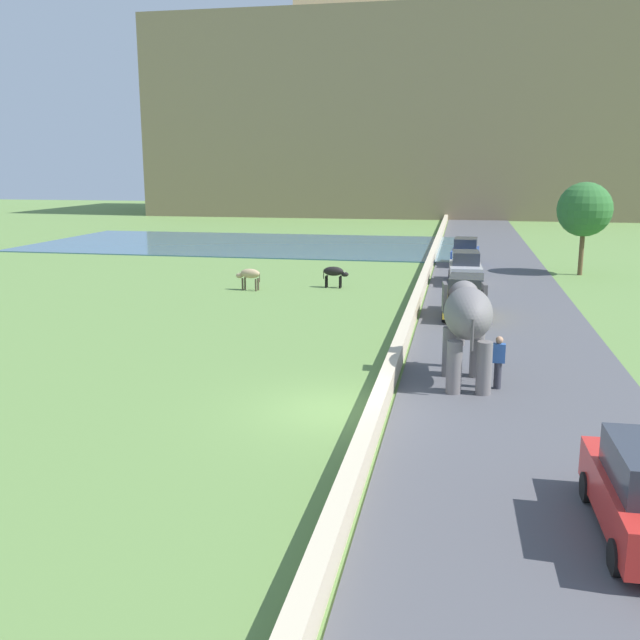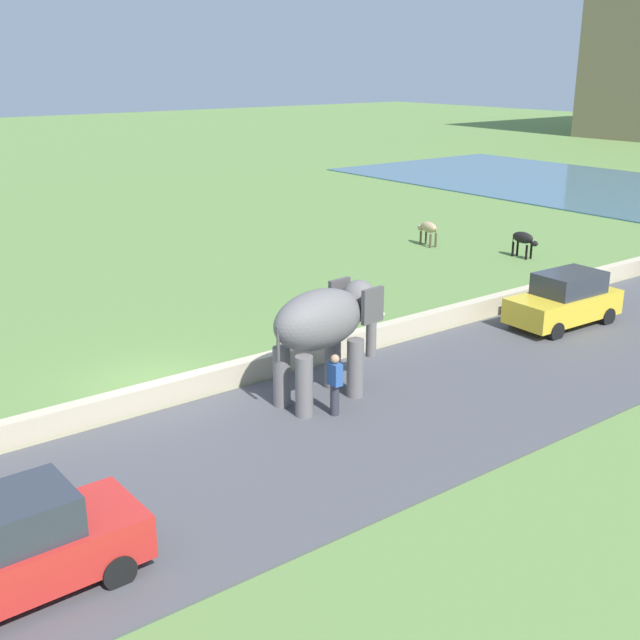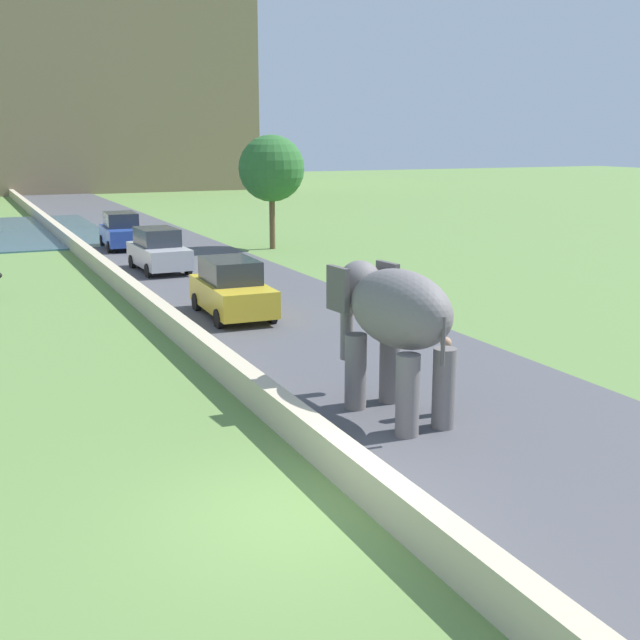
# 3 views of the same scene
# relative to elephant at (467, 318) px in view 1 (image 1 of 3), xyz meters

# --- Properties ---
(ground_plane) EXTENTS (220.00, 220.00, 0.00)m
(ground_plane) POSITION_rel_elephant_xyz_m (-3.40, -3.08, -2.04)
(ground_plane) COLOR #608442
(road_surface) EXTENTS (7.00, 120.00, 0.06)m
(road_surface) POSITION_rel_elephant_xyz_m (1.60, 16.92, -2.01)
(road_surface) COLOR #4C4C51
(road_surface) RESTS_ON ground
(barrier_wall) EXTENTS (0.40, 110.00, 0.67)m
(barrier_wall) POSITION_rel_elephant_xyz_m (-2.20, 14.92, -1.70)
(barrier_wall) COLOR beige
(barrier_wall) RESTS_ON ground
(lake) EXTENTS (36.00, 18.00, 0.08)m
(lake) POSITION_rel_elephant_xyz_m (-17.40, 36.53, -2.00)
(lake) COLOR #426B84
(lake) RESTS_ON ground
(hill_distant) EXTENTS (64.00, 28.00, 25.28)m
(hill_distant) POSITION_rel_elephant_xyz_m (-9.40, 81.58, 10.60)
(hill_distant) COLOR #897556
(hill_distant) RESTS_ON ground
(elephant) EXTENTS (1.65, 3.53, 2.99)m
(elephant) POSITION_rel_elephant_xyz_m (0.00, 0.00, 0.00)
(elephant) COLOR slate
(elephant) RESTS_ON ground
(person_beside_elephant) EXTENTS (0.36, 0.22, 1.63)m
(person_beside_elephant) POSITION_rel_elephant_xyz_m (0.94, -0.44, -1.16)
(person_beside_elephant) COLOR #33333D
(person_beside_elephant) RESTS_ON ground
(car_yellow) EXTENTS (1.91, 4.06, 1.80)m
(car_yellow) POSITION_rel_elephant_xyz_m (0.02, 9.86, -1.14)
(car_yellow) COLOR gold
(car_yellow) RESTS_ON ground
(car_silver) EXTENTS (1.90, 4.05, 1.80)m
(car_silver) POSITION_rel_elephant_xyz_m (0.02, 19.20, -1.14)
(car_silver) COLOR #B7B7BC
(car_silver) RESTS_ON ground
(car_blue) EXTENTS (1.93, 4.07, 1.80)m
(car_blue) POSITION_rel_elephant_xyz_m (0.02, 26.81, -1.14)
(car_blue) COLOR #2D4CA8
(car_blue) RESTS_ON ground
(cow_black) EXTENTS (1.39, 0.47, 1.15)m
(cow_black) POSITION_rel_elephant_xyz_m (-6.91, 16.39, -1.20)
(cow_black) COLOR black
(cow_black) RESTS_ON ground
(cow_tan) EXTENTS (1.42, 0.60, 1.15)m
(cow_tan) POSITION_rel_elephant_xyz_m (-11.18, 14.73, -1.20)
(cow_tan) COLOR tan
(cow_tan) RESTS_ON ground
(tree_near) EXTENTS (3.22, 3.22, 5.54)m
(tree_near) POSITION_rel_elephant_xyz_m (6.84, 23.86, 1.88)
(tree_near) COLOR brown
(tree_near) RESTS_ON ground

